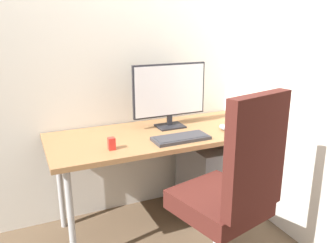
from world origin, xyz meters
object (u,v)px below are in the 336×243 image
(mouse, at_px, (224,127))
(desk_clamp_accessory, at_px, (112,144))
(pen_holder, at_px, (232,113))
(office_chair, at_px, (232,190))
(notebook, at_px, (244,126))
(monitor, at_px, (170,93))
(filing_cabinet, at_px, (215,177))
(keyboard, at_px, (181,138))

(mouse, bearing_deg, desk_clamp_accessory, -179.08)
(pen_holder, bearing_deg, office_chair, -124.32)
(notebook, bearing_deg, monitor, 146.73)
(pen_holder, distance_m, notebook, 0.26)
(monitor, xyz_separation_m, pen_holder, (0.56, -0.02, -0.22))
(mouse, relative_size, pen_holder, 0.59)
(mouse, xyz_separation_m, notebook, (0.16, -0.02, -0.01))
(office_chair, height_order, filing_cabinet, office_chair)
(mouse, relative_size, desk_clamp_accessory, 1.27)
(keyboard, bearing_deg, notebook, 4.19)
(office_chair, bearing_deg, desk_clamp_accessory, 132.51)
(monitor, xyz_separation_m, mouse, (0.33, -0.25, -0.24))
(filing_cabinet, height_order, desk_clamp_accessory, desk_clamp_accessory)
(filing_cabinet, bearing_deg, keyboard, -155.50)
(pen_holder, bearing_deg, monitor, 178.19)
(office_chair, xyz_separation_m, keyboard, (-0.04, 0.55, 0.13))
(filing_cabinet, height_order, pen_holder, pen_holder)
(mouse, distance_m, pen_holder, 0.32)
(office_chair, relative_size, notebook, 5.24)
(monitor, bearing_deg, mouse, -36.55)
(mouse, distance_m, notebook, 0.16)
(filing_cabinet, distance_m, desk_clamp_accessory, 1.02)
(pen_holder, bearing_deg, filing_cabinet, -153.64)
(filing_cabinet, xyz_separation_m, monitor, (-0.35, 0.12, 0.71))
(monitor, bearing_deg, keyboard, -100.55)
(filing_cabinet, bearing_deg, monitor, 160.91)
(notebook, bearing_deg, desk_clamp_accessory, 176.44)
(filing_cabinet, xyz_separation_m, notebook, (0.14, -0.15, 0.45))
(keyboard, relative_size, desk_clamp_accessory, 4.99)
(desk_clamp_accessory, bearing_deg, mouse, 2.97)
(mouse, bearing_deg, notebook, -9.29)
(mouse, bearing_deg, keyboard, -173.13)
(filing_cabinet, relative_size, monitor, 1.02)
(filing_cabinet, relative_size, mouse, 5.92)
(monitor, bearing_deg, pen_holder, -1.81)
(mouse, distance_m, desk_clamp_accessory, 0.87)
(office_chair, xyz_separation_m, mouse, (0.35, 0.61, 0.14))
(filing_cabinet, xyz_separation_m, pen_holder, (0.21, 0.10, 0.49))
(monitor, bearing_deg, desk_clamp_accessory, -151.46)
(office_chair, bearing_deg, filing_cabinet, 63.66)
(office_chair, xyz_separation_m, notebook, (0.51, 0.59, 0.13))
(pen_holder, bearing_deg, desk_clamp_accessory, -165.98)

